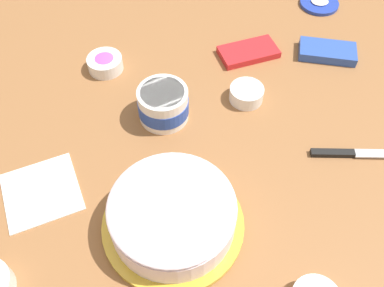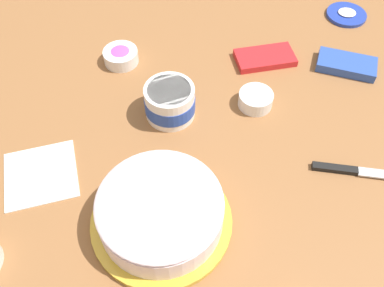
{
  "view_description": "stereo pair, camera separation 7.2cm",
  "coord_description": "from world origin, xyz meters",
  "px_view_note": "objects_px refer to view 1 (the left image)",
  "views": [
    {
      "loc": [
        0.09,
        0.63,
        0.75
      ],
      "look_at": [
        0.03,
        0.09,
        0.04
      ],
      "focal_mm": 39.27,
      "sensor_mm": 36.0,
      "label": 1
    },
    {
      "loc": [
        0.02,
        0.64,
        0.75
      ],
      "look_at": [
        0.03,
        0.09,
        0.04
      ],
      "focal_mm": 39.27,
      "sensor_mm": 36.0,
      "label": 2
    }
  ],
  "objects_px": {
    "frosted_cake": "(172,215)",
    "frosting_tub_lid": "(319,3)",
    "frosting_tub": "(163,104)",
    "paper_napkin": "(41,191)",
    "sprinkle_bowl_pink": "(246,94)",
    "sprinkle_bowl_rainbow": "(105,63)",
    "candy_box_upper": "(248,52)",
    "candy_box_lower": "(327,52)",
    "spreading_knife": "(354,153)"
  },
  "relations": [
    {
      "from": "frosting_tub_lid",
      "to": "sprinkle_bowl_pink",
      "type": "distance_m",
      "value": 0.46
    },
    {
      "from": "sprinkle_bowl_pink",
      "to": "frosted_cake",
      "type": "bearing_deg",
      "value": 57.6
    },
    {
      "from": "candy_box_lower",
      "to": "spreading_knife",
      "type": "bearing_deg",
      "value": 99.49
    },
    {
      "from": "frosting_tub",
      "to": "sprinkle_bowl_rainbow",
      "type": "bearing_deg",
      "value": -52.12
    },
    {
      "from": "frosted_cake",
      "to": "paper_napkin",
      "type": "relative_size",
      "value": 1.85
    },
    {
      "from": "frosted_cake",
      "to": "frosting_tub",
      "type": "height_order",
      "value": "frosted_cake"
    },
    {
      "from": "frosting_tub",
      "to": "paper_napkin",
      "type": "distance_m",
      "value": 0.32
    },
    {
      "from": "frosting_tub_lid",
      "to": "sprinkle_bowl_rainbow",
      "type": "xyz_separation_m",
      "value": [
        0.63,
        0.21,
        0.01
      ]
    },
    {
      "from": "candy_box_lower",
      "to": "candy_box_upper",
      "type": "distance_m",
      "value": 0.21
    },
    {
      "from": "frosting_tub_lid",
      "to": "frosted_cake",
      "type": "bearing_deg",
      "value": 53.99
    },
    {
      "from": "frosted_cake",
      "to": "sprinkle_bowl_pink",
      "type": "bearing_deg",
      "value": -122.4
    },
    {
      "from": "frosted_cake",
      "to": "candy_box_upper",
      "type": "height_order",
      "value": "frosted_cake"
    },
    {
      "from": "spreading_knife",
      "to": "sprinkle_bowl_rainbow",
      "type": "bearing_deg",
      "value": -31.55
    },
    {
      "from": "frosting_tub",
      "to": "sprinkle_bowl_rainbow",
      "type": "height_order",
      "value": "frosting_tub"
    },
    {
      "from": "paper_napkin",
      "to": "sprinkle_bowl_pink",
      "type": "bearing_deg",
      "value": -155.3
    },
    {
      "from": "frosted_cake",
      "to": "paper_napkin",
      "type": "bearing_deg",
      "value": -21.51
    },
    {
      "from": "spreading_knife",
      "to": "sprinkle_bowl_rainbow",
      "type": "relative_size",
      "value": 2.63
    },
    {
      "from": "spreading_knife",
      "to": "candy_box_lower",
      "type": "height_order",
      "value": "candy_box_lower"
    },
    {
      "from": "spreading_knife",
      "to": "candy_box_lower",
      "type": "xyz_separation_m",
      "value": [
        -0.04,
        -0.33,
        0.01
      ]
    },
    {
      "from": "spreading_knife",
      "to": "paper_napkin",
      "type": "bearing_deg",
      "value": 2.01
    },
    {
      "from": "frosting_tub",
      "to": "spreading_knife",
      "type": "bearing_deg",
      "value": 158.95
    },
    {
      "from": "frosted_cake",
      "to": "frosting_tub",
      "type": "xyz_separation_m",
      "value": [
        -0.0,
        -0.29,
        -0.0
      ]
    },
    {
      "from": "spreading_knife",
      "to": "frosting_tub_lid",
      "type": "bearing_deg",
      "value": -98.55
    },
    {
      "from": "frosted_cake",
      "to": "frosting_tub_lid",
      "type": "relative_size",
      "value": 2.41
    },
    {
      "from": "frosted_cake",
      "to": "spreading_knife",
      "type": "xyz_separation_m",
      "value": [
        -0.41,
        -0.13,
        -0.04
      ]
    },
    {
      "from": "sprinkle_bowl_rainbow",
      "to": "sprinkle_bowl_pink",
      "type": "distance_m",
      "value": 0.37
    },
    {
      "from": "frosted_cake",
      "to": "candy_box_upper",
      "type": "relative_size",
      "value": 1.81
    },
    {
      "from": "spreading_knife",
      "to": "candy_box_lower",
      "type": "distance_m",
      "value": 0.33
    },
    {
      "from": "frosted_cake",
      "to": "sprinkle_bowl_rainbow",
      "type": "height_order",
      "value": "frosted_cake"
    },
    {
      "from": "frosted_cake",
      "to": "candy_box_lower",
      "type": "xyz_separation_m",
      "value": [
        -0.45,
        -0.46,
        -0.03
      ]
    },
    {
      "from": "frosting_tub",
      "to": "candy_box_lower",
      "type": "relative_size",
      "value": 0.8
    },
    {
      "from": "spreading_knife",
      "to": "candy_box_upper",
      "type": "distance_m",
      "value": 0.39
    },
    {
      "from": "frosting_tub_lid",
      "to": "sprinkle_bowl_rainbow",
      "type": "distance_m",
      "value": 0.67
    },
    {
      "from": "sprinkle_bowl_rainbow",
      "to": "candy_box_lower",
      "type": "relative_size",
      "value": 0.61
    },
    {
      "from": "frosted_cake",
      "to": "candy_box_upper",
      "type": "bearing_deg",
      "value": -116.52
    },
    {
      "from": "frosting_tub_lid",
      "to": "candy_box_lower",
      "type": "bearing_deg",
      "value": 78.6
    },
    {
      "from": "candy_box_upper",
      "to": "paper_napkin",
      "type": "height_order",
      "value": "candy_box_upper"
    },
    {
      "from": "frosted_cake",
      "to": "spreading_knife",
      "type": "distance_m",
      "value": 0.43
    },
    {
      "from": "frosting_tub",
      "to": "sprinkle_bowl_pink",
      "type": "xyz_separation_m",
      "value": [
        -0.2,
        -0.03,
        -0.02
      ]
    },
    {
      "from": "frosting_tub_lid",
      "to": "spreading_knife",
      "type": "height_order",
      "value": "frosting_tub_lid"
    },
    {
      "from": "sprinkle_bowl_rainbow",
      "to": "candy_box_upper",
      "type": "relative_size",
      "value": 0.59
    },
    {
      "from": "sprinkle_bowl_pink",
      "to": "candy_box_upper",
      "type": "relative_size",
      "value": 0.54
    },
    {
      "from": "frosted_cake",
      "to": "frosting_tub",
      "type": "relative_size",
      "value": 2.35
    },
    {
      "from": "frosting_tub",
      "to": "sprinkle_bowl_pink",
      "type": "height_order",
      "value": "frosting_tub"
    },
    {
      "from": "frosted_cake",
      "to": "candy_box_lower",
      "type": "distance_m",
      "value": 0.64
    },
    {
      "from": "frosting_tub",
      "to": "sprinkle_bowl_rainbow",
      "type": "distance_m",
      "value": 0.23
    },
    {
      "from": "sprinkle_bowl_rainbow",
      "to": "spreading_knife",
      "type": "bearing_deg",
      "value": 148.45
    },
    {
      "from": "frosted_cake",
      "to": "frosting_tub_lid",
      "type": "xyz_separation_m",
      "value": [
        -0.49,
        -0.68,
        -0.04
      ]
    },
    {
      "from": "sprinkle_bowl_pink",
      "to": "candy_box_upper",
      "type": "distance_m",
      "value": 0.16
    },
    {
      "from": "sprinkle_bowl_pink",
      "to": "candy_box_upper",
      "type": "height_order",
      "value": "sprinkle_bowl_pink"
    }
  ]
}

